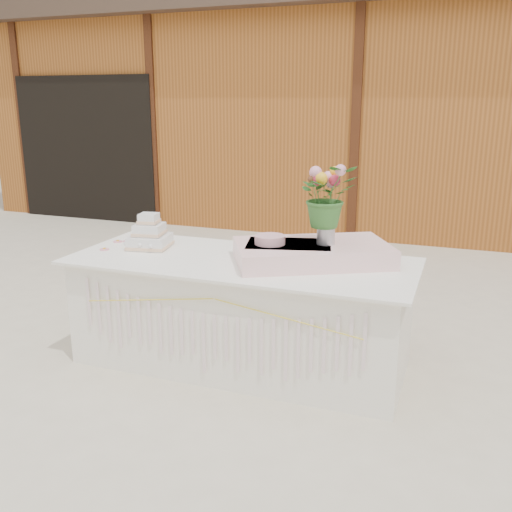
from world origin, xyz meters
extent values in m
plane|color=beige|center=(0.00, 0.00, 0.00)|extent=(80.00, 80.00, 0.00)
cube|color=#9B5720|center=(0.00, 6.00, 1.50)|extent=(12.00, 4.00, 3.00)
cube|color=#3D2D22|center=(0.00, 6.00, 3.15)|extent=(12.60, 4.60, 0.30)
cube|color=black|center=(-4.20, 3.98, 1.10)|extent=(2.40, 0.08, 2.20)
cube|color=white|center=(0.00, 0.00, 0.38)|extent=(2.28, 0.88, 0.75)
cube|color=white|center=(0.00, 0.00, 0.76)|extent=(2.40, 1.00, 0.02)
cube|color=white|center=(-0.76, 0.08, 0.82)|extent=(0.32, 0.32, 0.10)
cube|color=beige|center=(-0.76, 0.08, 0.79)|extent=(0.34, 0.34, 0.02)
cube|color=white|center=(-0.76, 0.08, 0.91)|extent=(0.23, 0.23, 0.09)
cube|color=beige|center=(-0.76, 0.08, 0.88)|extent=(0.25, 0.25, 0.02)
cube|color=white|center=(-0.76, 0.08, 0.99)|extent=(0.15, 0.15, 0.08)
cube|color=beige|center=(-0.76, 0.08, 0.97)|extent=(0.17, 0.17, 0.02)
cylinder|color=white|center=(0.21, 0.01, 0.78)|extent=(0.22, 0.22, 0.01)
cylinder|color=white|center=(0.21, 0.01, 0.81)|extent=(0.07, 0.07, 0.04)
cylinder|color=white|center=(0.21, 0.01, 0.83)|extent=(0.26, 0.26, 0.01)
cylinder|color=#D69AA0|center=(0.21, 0.01, 0.90)|extent=(0.21, 0.21, 0.12)
cube|color=#FFCDCD|center=(0.48, 0.12, 0.83)|extent=(1.18, 1.01, 0.13)
cylinder|color=#B7B7BC|center=(0.56, 0.14, 0.98)|extent=(0.12, 0.12, 0.17)
imported|color=#33692A|center=(0.56, 0.14, 1.28)|extent=(0.50, 0.48, 0.42)
camera|label=1|loc=(1.42, -3.52, 1.84)|focal=40.00mm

